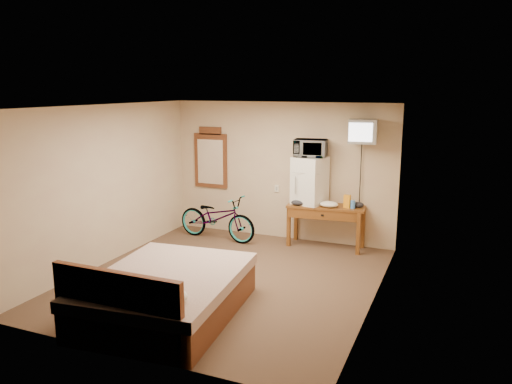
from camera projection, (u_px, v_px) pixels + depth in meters
room at (226, 196)px, 7.04m from camera, size 4.60×4.64×2.50m
desk at (326, 213)px, 8.62m from camera, size 1.37×0.64×0.75m
mini_fridge at (310, 180)px, 8.67m from camera, size 0.61×0.60×0.83m
microwave at (310, 148)px, 8.56m from camera, size 0.59×0.44×0.30m
snack_bag at (347, 201)px, 8.43m from camera, size 0.12×0.08×0.22m
blue_cup at (353, 204)px, 8.39m from camera, size 0.08×0.08×0.14m
cloth_cream at (329, 204)px, 8.49m from camera, size 0.32×0.25×0.10m
cloth_dark_a at (298, 203)px, 8.63m from camera, size 0.24×0.18×0.09m
cloth_dark_b at (358, 205)px, 8.47m from camera, size 0.21×0.17×0.09m
crt_television at (363, 131)px, 8.13m from camera, size 0.50×0.59×0.39m
wall_mirror at (211, 158)px, 9.60m from camera, size 0.69×0.04×1.17m
bicycle at (217, 217)px, 9.13m from camera, size 1.63×0.71×0.83m
bed at (164, 294)px, 6.07m from camera, size 1.84×2.32×0.90m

